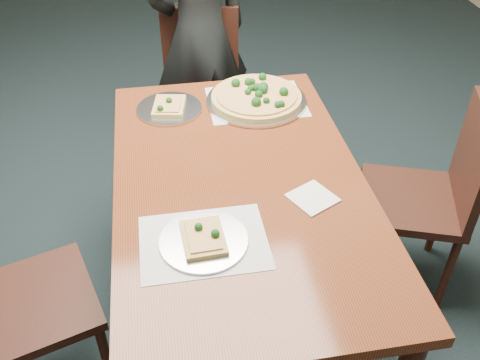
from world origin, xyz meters
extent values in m
plane|color=black|center=(0.00, 0.00, 0.00)|extent=(8.00, 8.00, 0.00)
cube|color=#532210|center=(0.09, -0.43, 0.73)|extent=(0.90, 1.50, 0.04)
cylinder|color=black|center=(-0.30, 0.26, 0.35)|extent=(0.07, 0.07, 0.70)
cylinder|color=black|center=(0.48, 0.26, 0.35)|extent=(0.07, 0.07, 0.70)
cube|color=black|center=(0.05, 0.65, 0.45)|extent=(0.48, 0.48, 0.04)
cylinder|color=black|center=(-0.16, 0.50, 0.21)|extent=(0.04, 0.04, 0.43)
cylinder|color=black|center=(-0.10, 0.86, 0.21)|extent=(0.04, 0.04, 0.43)
cylinder|color=black|center=(0.20, 0.44, 0.21)|extent=(0.04, 0.04, 0.43)
cylinder|color=black|center=(0.26, 0.80, 0.21)|extent=(0.04, 0.04, 0.43)
cube|color=black|center=(0.08, 0.84, 0.69)|extent=(0.42, 0.10, 0.44)
cube|color=black|center=(-0.68, -0.62, 0.45)|extent=(0.53, 0.53, 0.04)
cylinder|color=black|center=(-0.57, -0.40, 0.21)|extent=(0.04, 0.04, 0.43)
cube|color=black|center=(0.85, -0.33, 0.45)|extent=(0.54, 0.54, 0.04)
cylinder|color=black|center=(0.74, -0.10, 0.21)|extent=(0.04, 0.04, 0.43)
cylinder|color=black|center=(1.08, -0.22, 0.21)|extent=(0.04, 0.04, 0.43)
cylinder|color=black|center=(0.62, -0.44, 0.21)|extent=(0.04, 0.04, 0.43)
cylinder|color=black|center=(0.96, -0.56, 0.21)|extent=(0.04, 0.04, 0.43)
cube|color=black|center=(1.03, -0.39, 0.69)|extent=(0.17, 0.41, 0.44)
imported|color=black|center=(0.08, 0.78, 0.78)|extent=(0.66, 0.53, 1.56)
cube|color=white|center=(0.25, 0.10, 0.75)|extent=(0.42, 0.32, 0.00)
cube|color=white|center=(-0.08, -0.72, 0.75)|extent=(0.40, 0.30, 0.00)
cylinder|color=silver|center=(0.25, 0.10, 0.76)|extent=(0.44, 0.44, 0.01)
cylinder|color=#B89847|center=(0.25, 0.10, 0.77)|extent=(0.40, 0.40, 0.02)
cylinder|color=#E7D378|center=(0.25, 0.10, 0.79)|extent=(0.35, 0.35, 0.01)
sphere|color=#123A14|center=(0.30, 0.23, 0.80)|extent=(0.04, 0.04, 0.04)
sphere|color=#123A14|center=(0.28, 0.11, 0.81)|extent=(0.04, 0.04, 0.04)
sphere|color=#123A14|center=(0.29, 0.13, 0.80)|extent=(0.04, 0.04, 0.04)
sphere|color=#123A14|center=(0.25, 0.19, 0.80)|extent=(0.03, 0.03, 0.03)
sphere|color=#123A14|center=(0.36, 0.08, 0.80)|extent=(0.04, 0.04, 0.04)
sphere|color=#123A14|center=(0.32, -0.02, 0.80)|extent=(0.03, 0.03, 0.03)
sphere|color=#123A14|center=(0.25, 0.07, 0.80)|extent=(0.03, 0.03, 0.03)
sphere|color=#123A14|center=(0.17, 0.19, 0.80)|extent=(0.04, 0.04, 0.04)
sphere|color=#123A14|center=(0.28, 0.02, 0.80)|extent=(0.03, 0.03, 0.03)
sphere|color=#123A14|center=(0.26, 0.13, 0.80)|extent=(0.04, 0.04, 0.04)
sphere|color=#123A14|center=(0.33, -0.02, 0.80)|extent=(0.03, 0.03, 0.03)
sphere|color=#123A14|center=(0.23, 0.19, 0.80)|extent=(0.04, 0.04, 0.04)
sphere|color=#123A14|center=(0.23, 0.01, 0.80)|extent=(0.04, 0.04, 0.04)
sphere|color=#123A14|center=(0.21, 0.11, 0.80)|extent=(0.03, 0.03, 0.03)
sphere|color=#123A14|center=(0.23, 0.13, 0.80)|extent=(0.03, 0.03, 0.03)
cylinder|color=silver|center=(-0.08, -0.72, 0.76)|extent=(0.28, 0.28, 0.01)
cube|color=#B89847|center=(-0.08, -0.72, 0.77)|extent=(0.14, 0.18, 0.02)
cube|color=#E7D378|center=(-0.08, -0.72, 0.78)|extent=(0.11, 0.14, 0.01)
sphere|color=#123A14|center=(-0.09, -0.69, 0.79)|extent=(0.03, 0.03, 0.03)
sphere|color=#123A14|center=(-0.04, -0.73, 0.79)|extent=(0.03, 0.03, 0.03)
cylinder|color=silver|center=(-0.13, 0.10, 0.76)|extent=(0.28, 0.28, 0.01)
cube|color=#B89847|center=(-0.13, 0.10, 0.77)|extent=(0.16, 0.19, 0.02)
cube|color=#E7D378|center=(-0.13, 0.10, 0.78)|extent=(0.12, 0.16, 0.01)
sphere|color=#123A14|center=(-0.13, 0.11, 0.79)|extent=(0.03, 0.03, 0.03)
sphere|color=#123A14|center=(-0.17, 0.05, 0.79)|extent=(0.03, 0.03, 0.03)
cube|color=white|center=(0.32, -0.57, 0.75)|extent=(0.19, 0.19, 0.01)
camera|label=1|loc=(-0.17, -1.91, 1.96)|focal=40.00mm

